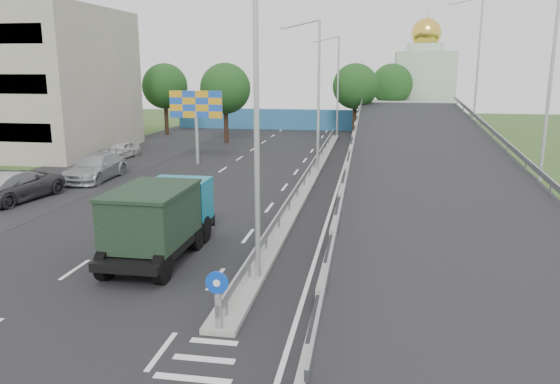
% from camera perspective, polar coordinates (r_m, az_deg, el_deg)
% --- Properties ---
extents(ground, '(160.00, 160.00, 0.00)m').
position_cam_1_polar(ground, '(13.85, -9.00, -18.62)').
color(ground, '#2D4C1E').
rests_on(ground, ground).
extents(road_surface, '(26.00, 90.00, 0.04)m').
position_cam_1_polar(road_surface, '(32.71, -2.91, 0.20)').
color(road_surface, black).
rests_on(road_surface, ground).
extents(parking_strip, '(8.00, 90.00, 0.05)m').
position_cam_1_polar(parking_strip, '(37.68, -22.59, 0.91)').
color(parking_strip, black).
rests_on(parking_strip, ground).
extents(median, '(1.00, 44.00, 0.20)m').
position_cam_1_polar(median, '(36.06, 3.13, 1.56)').
color(median, gray).
rests_on(median, ground).
extents(overpass_ramp, '(10.00, 50.00, 3.50)m').
position_cam_1_polar(overpass_ramp, '(35.73, 15.23, 3.71)').
color(overpass_ramp, gray).
rests_on(overpass_ramp, ground).
extents(median_guardrail, '(0.09, 44.00, 0.71)m').
position_cam_1_polar(median_guardrail, '(35.94, 3.14, 2.57)').
color(median_guardrail, gray).
rests_on(median_guardrail, median).
extents(sign_bollard, '(0.64, 0.23, 1.67)m').
position_cam_1_polar(sign_bollard, '(15.20, -6.50, -11.12)').
color(sign_bollard, black).
rests_on(sign_bollard, median).
extents(lamp_post_near, '(2.74, 0.18, 10.08)m').
position_cam_1_polar(lamp_post_near, '(17.62, -3.09, 8.36)').
color(lamp_post_near, '#B2B5B7').
rests_on(lamp_post_near, median).
extents(lamp_post_mid, '(2.74, 0.18, 10.08)m').
position_cam_1_polar(lamp_post_mid, '(37.36, 3.77, 10.77)').
color(lamp_post_mid, '#B2B5B7').
rests_on(lamp_post_mid, median).
extents(lamp_post_far, '(2.74, 0.18, 10.08)m').
position_cam_1_polar(lamp_post_far, '(57.28, 5.89, 11.48)').
color(lamp_post_far, '#B2B5B7').
rests_on(lamp_post_far, median).
extents(blue_wall, '(30.00, 0.50, 2.40)m').
position_cam_1_polar(blue_wall, '(63.92, 2.46, 7.55)').
color(blue_wall, teal).
rests_on(blue_wall, ground).
extents(church, '(7.00, 7.00, 13.80)m').
position_cam_1_polar(church, '(71.41, 14.76, 11.01)').
color(church, '#B2CCAD').
rests_on(church, ground).
extents(billboard, '(4.00, 0.24, 5.50)m').
position_cam_1_polar(billboard, '(41.34, -8.77, 8.61)').
color(billboard, '#B2B5B7').
rests_on(billboard, ground).
extents(tree_left_mid, '(4.80, 4.80, 7.60)m').
position_cam_1_polar(tree_left_mid, '(53.05, -5.74, 10.69)').
color(tree_left_mid, black).
rests_on(tree_left_mid, ground).
extents(tree_median_far, '(4.80, 4.80, 7.60)m').
position_cam_1_polar(tree_median_far, '(59.20, 7.87, 10.87)').
color(tree_median_far, black).
rests_on(tree_median_far, ground).
extents(tree_left_far, '(4.80, 4.80, 7.60)m').
position_cam_1_polar(tree_left_far, '(60.31, -11.94, 10.75)').
color(tree_left_far, black).
rests_on(tree_left_far, ground).
extents(tree_ramp_far, '(4.80, 4.80, 7.60)m').
position_cam_1_polar(tree_ramp_far, '(66.19, 11.61, 10.94)').
color(tree_ramp_far, black).
rests_on(tree_ramp_far, ground).
extents(dump_truck, '(2.60, 6.59, 2.90)m').
position_cam_1_polar(dump_truck, '(21.39, -12.36, -2.55)').
color(dump_truck, black).
rests_on(dump_truck, ground).
extents(parked_car_b, '(2.34, 5.33, 1.70)m').
position_cam_1_polar(parked_car_b, '(32.68, -27.09, 0.29)').
color(parked_car_b, gray).
rests_on(parked_car_b, ground).
extents(parked_car_c, '(3.50, 6.00, 1.57)m').
position_cam_1_polar(parked_car_c, '(33.25, -26.06, 0.47)').
color(parked_car_c, '#2E2E32').
rests_on(parked_car_c, ground).
extents(parked_car_d, '(2.42, 5.79, 1.67)m').
position_cam_1_polar(parked_car_d, '(37.46, -18.72, 2.47)').
color(parked_car_d, '#999DA1').
rests_on(parked_car_d, ground).
extents(parked_car_e, '(1.95, 4.07, 1.34)m').
position_cam_1_polar(parked_car_e, '(45.76, -16.29, 4.22)').
color(parked_car_e, '#B9B8B4').
rests_on(parked_car_e, ground).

